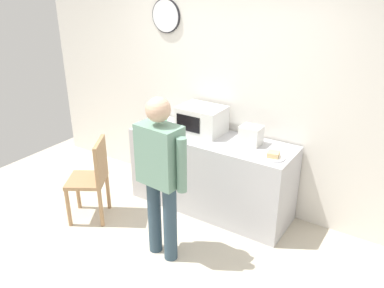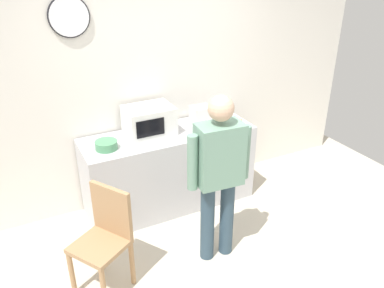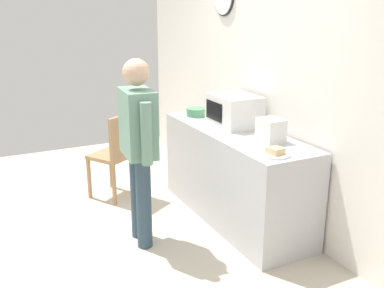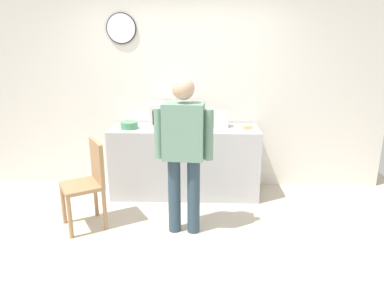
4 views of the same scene
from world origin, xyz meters
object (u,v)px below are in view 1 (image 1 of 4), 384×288
Objects in this scene: sandwich_plate at (273,156)px; toaster at (251,135)px; microwave at (202,119)px; person_standing at (160,169)px; wooden_chair at (93,176)px; salad_bowl at (158,124)px; spoon_utensil at (164,118)px; fork_utensil at (289,148)px.

sandwich_plate is 0.39m from toaster.
person_standing is (0.22, -1.07, -0.10)m from microwave.
toaster is 1.78m from wooden_chair.
toaster is (-0.33, 0.19, 0.08)m from sandwich_plate.
person_standing is (0.74, -0.92, 0.01)m from salad_bowl.
wooden_chair is (-0.16, -1.11, -0.38)m from spoon_utensil.
microwave reaches higher than sandwich_plate.
sandwich_plate is at bearing -11.98° from microwave.
microwave is 1.10m from person_standing.
spoon_utensil is at bearing 167.68° from microwave.
fork_utensil is at bearing 56.84° from person_standing.
wooden_chair reaches higher than fork_utensil.
fork_utensil is at bearing 31.08° from wooden_chair.
wooden_chair is (-0.80, -0.97, -0.52)m from microwave.
sandwich_plate is 1.37× the size of fork_utensil.
toaster is at bearing 7.15° from salad_bowl.
salad_bowl is at bearing 70.78° from wooden_chair.
wooden_chair is (-0.28, -0.82, -0.41)m from salad_bowl.
salad_bowl reaches higher than sandwich_plate.
salad_bowl is at bearing -163.67° from microwave.
microwave is 2.94× the size of fork_utensil.
sandwich_plate is 1.37× the size of spoon_utensil.
sandwich_plate is 1.95m from wooden_chair.
wooden_chair is at bearing -98.36° from spoon_utensil.
wooden_chair is (-1.75, -0.77, -0.39)m from sandwich_plate.
toaster reaches higher than wooden_chair.
person_standing is at bearing -54.56° from spoon_utensil.
microwave is at bearing -12.32° from spoon_utensil.
salad_bowl reaches higher than fork_utensil.
spoon_utensil is at bearing 173.29° from toaster.
spoon_utensil is at bearing 179.20° from fork_utensil.
salad_bowl is at bearing -172.85° from toaster.
sandwich_plate is at bearing -98.50° from fork_utensil.
wooden_chair is at bearing -109.22° from salad_bowl.
toaster reaches higher than salad_bowl.
sandwich_plate is 0.32m from fork_utensil.
fork_utensil is at bearing 81.50° from sandwich_plate.
salad_bowl is (-0.51, -0.15, -0.11)m from microwave.
toaster is at bearing 69.66° from person_standing.
person_standing reaches higher than microwave.
sandwich_plate is 1.13m from person_standing.
toaster is 1.29× the size of fork_utensil.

